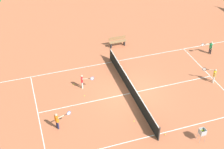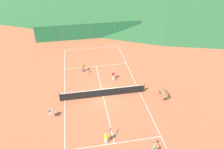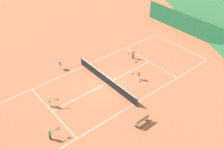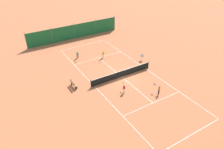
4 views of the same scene
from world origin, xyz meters
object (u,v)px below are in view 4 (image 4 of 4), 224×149
object	(u,v)px
player_near_baseline	(124,88)
tennis_ball_by_net_left	(144,66)
tennis_ball_near_corner	(184,111)
tennis_ball_service_box	(141,74)
courtside_bench	(74,84)
tennis_net	(122,74)
ball_hopper	(142,56)
tennis_ball_mid_court	(157,122)
player_near_service	(159,89)
player_far_service	(103,54)
tennis_ball_alley_left	(123,96)
player_far_baseline	(77,54)
tennis_ball_far_corner	(110,43)

from	to	relation	value
player_near_baseline	tennis_ball_by_net_left	bearing A→B (deg)	-149.09
player_near_baseline	tennis_ball_near_corner	size ratio (longest dim) A/B	16.73
tennis_ball_service_box	courtside_bench	bearing A→B (deg)	-12.55
tennis_net	ball_hopper	distance (m)	5.80
tennis_ball_mid_court	player_near_service	bearing A→B (deg)	-132.87
player_near_service	tennis_ball_near_corner	bearing A→B (deg)	92.85
player_far_service	tennis_ball_alley_left	size ratio (longest dim) A/B	17.39
tennis_ball_service_box	tennis_ball_mid_court	world-z (taller)	same
player_far_baseline	player_near_service	distance (m)	14.13
tennis_ball_service_box	ball_hopper	size ratio (longest dim) A/B	0.07
tennis_ball_mid_court	courtside_bench	distance (m)	11.24
tennis_ball_far_corner	tennis_ball_alley_left	bearing A→B (deg)	64.73
tennis_ball_near_corner	tennis_ball_far_corner	bearing A→B (deg)	-97.25
player_near_service	tennis_ball_service_box	size ratio (longest dim) A/B	17.81
tennis_net	courtside_bench	bearing A→B (deg)	-10.94
ball_hopper	tennis_ball_far_corner	bearing A→B (deg)	-83.56
tennis_net	courtside_bench	distance (m)	6.46
player_far_service	courtside_bench	distance (m)	8.54
tennis_ball_mid_court	tennis_ball_far_corner	bearing A→B (deg)	-107.43
tennis_ball_far_corner	player_near_baseline	bearing A→B (deg)	65.63
player_near_service	courtside_bench	bearing A→B (deg)	-39.25
player_far_baseline	tennis_ball_far_corner	size ratio (longest dim) A/B	17.04
tennis_net	player_far_baseline	size ratio (longest dim) A/B	8.16
player_far_baseline	tennis_ball_mid_court	distance (m)	17.08
player_near_baseline	tennis_ball_alley_left	world-z (taller)	player_near_baseline
player_near_baseline	tennis_ball_mid_court	world-z (taller)	player_near_baseline
tennis_ball_near_corner	ball_hopper	world-z (taller)	ball_hopper
player_far_baseline	tennis_ball_service_box	bearing A→B (deg)	121.71
tennis_ball_mid_court	ball_hopper	bearing A→B (deg)	-121.53
tennis_net	player_far_baseline	xyz separation A→B (m)	(2.79, -8.04, 0.16)
tennis_ball_alley_left	player_near_service	bearing A→B (deg)	155.00
player_near_service	tennis_ball_service_box	world-z (taller)	player_near_service
player_near_baseline	ball_hopper	distance (m)	8.75
tennis_ball_by_net_left	tennis_ball_alley_left	bearing A→B (deg)	32.57
tennis_ball_by_net_left	player_near_baseline	bearing A→B (deg)	30.91
tennis_ball_near_corner	tennis_ball_service_box	xyz separation A→B (m)	(-0.75, -8.50, 0.00)
player_near_service	courtside_bench	xyz separation A→B (m)	(8.05, -6.58, -0.24)
player_near_baseline	player_far_baseline	world-z (taller)	player_far_baseline
tennis_ball_alley_left	ball_hopper	size ratio (longest dim) A/B	0.07
player_near_service	tennis_ball_alley_left	size ratio (longest dim) A/B	17.81
tennis_net	player_near_baseline	bearing A→B (deg)	61.22
player_far_service	tennis_ball_far_corner	size ratio (longest dim) A/B	17.39
ball_hopper	player_far_service	bearing A→B (deg)	-38.98
tennis_ball_alley_left	tennis_ball_by_net_left	world-z (taller)	same
player_near_service	courtside_bench	distance (m)	10.40
tennis_net	player_far_service	world-z (taller)	player_far_service
tennis_ball_by_net_left	player_far_baseline	bearing A→B (deg)	-46.61
tennis_net	tennis_ball_alley_left	world-z (taller)	tennis_net
tennis_ball_alley_left	tennis_ball_mid_court	size ratio (longest dim) A/B	1.00
tennis_ball_mid_court	tennis_ball_alley_left	bearing A→B (deg)	-84.86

